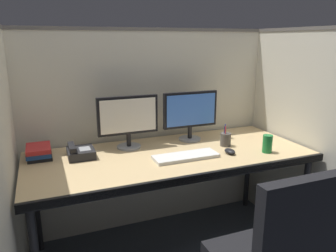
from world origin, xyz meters
The scene contains 12 objects.
cubicle_partition_rear centered at (0.00, 0.74, 0.79)m, with size 2.21×0.06×1.57m.
cubicle_partition_left centered at (-0.99, 0.20, 0.79)m, with size 0.06×1.41×1.57m.
cubicle_partition_right centered at (0.99, 0.20, 0.79)m, with size 0.06×1.41×1.57m.
desk centered at (0.00, 0.29, 0.69)m, with size 1.90×0.80×0.74m.
monitor_left centered at (-0.23, 0.52, 0.96)m, with size 0.43×0.17×0.37m.
monitor_right centered at (0.25, 0.53, 0.96)m, with size 0.43×0.17×0.37m.
keyboard_main centered at (0.06, 0.18, 0.75)m, with size 0.43×0.15×0.02m, color silver.
computer_mouse centered at (0.37, 0.14, 0.76)m, with size 0.06×0.10×0.04m.
soda_can centered at (0.62, 0.08, 0.80)m, with size 0.07×0.07×0.12m, color #197233.
desk_phone centered at (-0.58, 0.45, 0.77)m, with size 0.17×0.19×0.09m.
book_stack centered at (-0.83, 0.54, 0.78)m, with size 0.16×0.22×0.08m.
pen_cup centered at (0.43, 0.30, 0.79)m, with size 0.08×0.08×0.16m.
Camera 1 is at (-0.79, -1.62, 1.49)m, focal length 34.64 mm.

